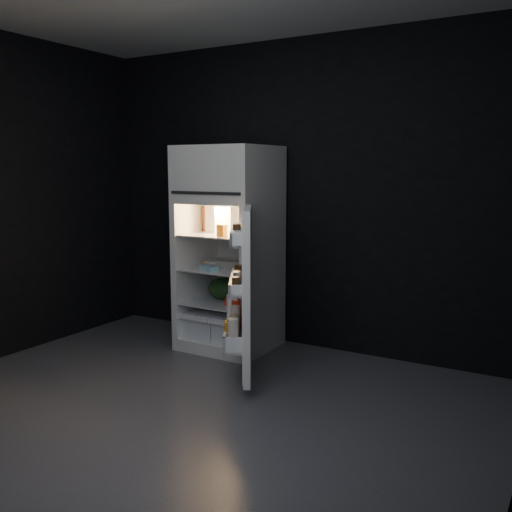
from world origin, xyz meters
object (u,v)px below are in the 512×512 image
Objects in this scene: egg_carton at (231,265)px; yogurt_tray at (242,301)px; refrigerator at (230,241)px; milk_jug at (218,219)px; fridge_door at (243,294)px.

yogurt_tray is (0.10, 0.01, -0.31)m from egg_carton.
egg_carton is 0.33m from yogurt_tray.
milk_jug is at bearing -179.36° from refrigerator.
fridge_door reaches higher than milk_jug.
milk_jug is (-0.13, -0.00, 0.19)m from refrigerator.
fridge_door is 0.80m from egg_carton.
refrigerator is at bearing 128.77° from fridge_door.
refrigerator reaches higher than milk_jug.
egg_carton is at bearing -54.42° from refrigerator.
milk_jug is at bearing 134.74° from fridge_door.
egg_carton is at bearing 0.57° from milk_jug.
refrigerator reaches higher than yogurt_tray.
yogurt_tray is (0.29, -0.08, -0.69)m from milk_jug.
yogurt_tray is at bearing 9.70° from milk_jug.
refrigerator is 0.23m from milk_jug.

